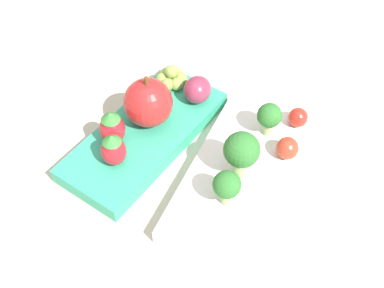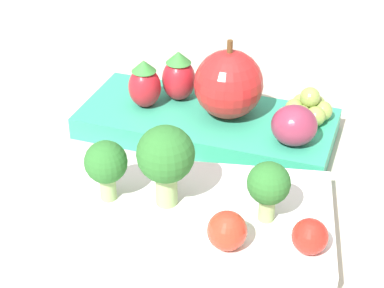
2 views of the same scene
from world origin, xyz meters
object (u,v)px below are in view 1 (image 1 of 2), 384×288
Objects in this scene: broccoli_floret_2 at (242,151)px; broccoli_floret_0 at (269,116)px; apple at (148,103)px; bento_box_savoury at (242,177)px; bento_box_fruit at (145,135)px; plum at (197,90)px; cherry_tomato_1 at (298,117)px; broccoli_floret_1 at (227,186)px; cherry_tomato_0 at (287,148)px; grape_cluster at (172,78)px; strawberry_0 at (113,150)px; strawberry_1 at (112,127)px.

broccoli_floret_0 is at bearing 175.02° from broccoli_floret_2.
bento_box_savoury is at bearing 79.93° from apple.
broccoli_floret_0 is at bearing 113.97° from bento_box_fruit.
cherry_tomato_1 is at bearing 96.68° from plum.
plum is (0.01, -0.13, 0.01)m from cherry_tomato_1.
broccoli_floret_1 is 0.10m from cherry_tomato_0.
grape_cluster is at bearing -100.31° from broccoli_floret_0.
bento_box_fruit is 8.94× the size of cherry_tomato_0.
plum is (-0.07, 0.03, 0.03)m from bento_box_fruit.
strawberry_0 is at bearing -61.31° from cherry_tomato_0.
bento_box_fruit is 0.07m from strawberry_0.
broccoli_floret_0 is at bearing -43.40° from cherry_tomato_1.
strawberry_0 reaches higher than bento_box_fruit.
broccoli_floret_1 is at bearing 44.66° from grape_cluster.
bento_box_savoury is 5.66× the size of grape_cluster.
broccoli_floret_2 is 0.13m from apple.
broccoli_floret_1 is 0.76× the size of broccoli_floret_2.
bento_box_fruit is at bearing -94.91° from broccoli_floret_2.
cherry_tomato_1 reaches higher than bento_box_savoury.
broccoli_floret_0 reaches higher than cherry_tomato_0.
strawberry_0 reaches higher than cherry_tomato_0.
broccoli_floret_0 reaches higher than plum.
cherry_tomato_1 is at bearing 162.05° from bento_box_savoury.
cherry_tomato_0 is 0.05m from cherry_tomato_1.
broccoli_floret_2 is at bearing -4.98° from broccoli_floret_0.
apple reaches higher than broccoli_floret_2.
grape_cluster is (-0.12, 0.02, -0.01)m from strawberry_1.
cherry_tomato_0 is at bearing 74.10° from plum.
strawberry_1 is (-0.03, -0.02, 0.00)m from strawberry_0.
broccoli_floret_1 is 1.25× the size of plum.
strawberry_0 is (0.07, -0.00, -0.01)m from apple.
apple is 1.72× the size of grape_cluster.
broccoli_floret_1 reaches higher than cherry_tomato_1.
strawberry_0 is (0.05, -0.14, 0.03)m from bento_box_savoury.
broccoli_floret_2 is 0.11m from cherry_tomato_1.
broccoli_floret_0 is 0.04m from cherry_tomato_1.
strawberry_0 is 0.14m from plum.
grape_cluster is at bearing -105.73° from cherry_tomato_0.
bento_box_fruit is 0.15m from broccoli_floret_1.
grape_cluster is (-0.10, -0.14, -0.03)m from broccoli_floret_2.
cherry_tomato_0 is 0.18m from grape_cluster.
grape_cluster is (0.00, -0.17, -0.00)m from cherry_tomato_1.
broccoli_floret_1 is at bearing -12.73° from cherry_tomato_1.
bento_box_fruit is 0.17m from cherry_tomato_0.
strawberry_1 is (0.03, -0.02, 0.03)m from bento_box_fruit.
bento_box_savoury is at bearing 98.70° from strawberry_1.
grape_cluster is at bearing -88.82° from cherry_tomato_1.
apple is (-0.07, -0.13, 0.00)m from broccoli_floret_1.
plum is at bearing -130.27° from bento_box_savoury.
broccoli_floret_0 reaches higher than bento_box_fruit.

